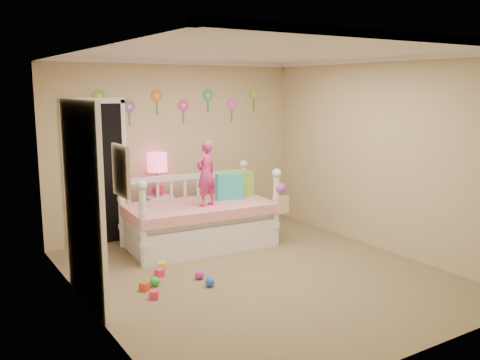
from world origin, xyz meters
TOP-DOWN VIEW (x-y plane):
  - floor at (0.00, 0.00)m, footprint 4.00×4.50m
  - ceiling at (0.00, 0.00)m, footprint 4.00×4.50m
  - back_wall at (0.00, 2.25)m, footprint 4.00×0.01m
  - left_wall at (-2.00, 0.00)m, footprint 0.01×4.50m
  - right_wall at (2.00, 0.00)m, footprint 0.01×4.50m
  - crown_molding at (0.00, 0.00)m, footprint 4.00×4.50m
  - daybed at (-0.08, 1.39)m, footprint 2.11×1.24m
  - pillow_turquoise at (0.41, 1.40)m, footprint 0.40×0.22m
  - pillow_lime at (0.68, 1.52)m, footprint 0.41×0.23m
  - child at (-0.06, 1.20)m, footprint 0.38×0.30m
  - nightstand at (-0.40, 2.07)m, footprint 0.42×0.34m
  - table_lamp at (-0.40, 2.07)m, footprint 0.29×0.29m
  - closet_doorway at (-1.25, 2.23)m, footprint 0.90×0.04m
  - flower_decals at (-0.09, 2.24)m, footprint 3.40×0.02m
  - mirror_closet at (-1.96, 0.30)m, footprint 0.07×1.30m
  - wall_picture at (-1.97, -0.90)m, footprint 0.05×0.34m
  - hanging_bag at (0.90, 0.80)m, footprint 0.20×0.16m
  - toy_scatter at (-0.99, 0.23)m, footprint 1.16×1.48m

SIDE VIEW (x-z plane):
  - floor at x=0.00m, z-range -0.01..0.01m
  - toy_scatter at x=-0.99m, z-range 0.00..0.11m
  - nightstand at x=-0.40m, z-range 0.00..0.64m
  - daybed at x=-0.08m, z-range 0.00..1.11m
  - hanging_bag at x=0.90m, z-range 0.49..0.85m
  - pillow_lime at x=0.68m, z-range 0.62..0.98m
  - pillow_turquoise at x=0.41m, z-range 0.62..0.99m
  - closet_doorway at x=-1.25m, z-range 0.00..2.07m
  - mirror_closet at x=-1.96m, z-range 0.00..2.10m
  - table_lamp at x=-0.40m, z-range 0.74..1.38m
  - child at x=-0.06m, z-range 0.62..1.52m
  - back_wall at x=0.00m, z-range 0.00..2.60m
  - left_wall at x=-2.00m, z-range 0.00..2.60m
  - right_wall at x=2.00m, z-range 0.00..2.60m
  - wall_picture at x=-1.97m, z-range 1.34..1.76m
  - flower_decals at x=-0.09m, z-range 1.69..2.19m
  - crown_molding at x=0.00m, z-range 2.54..2.60m
  - ceiling at x=0.00m, z-range 2.60..2.60m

